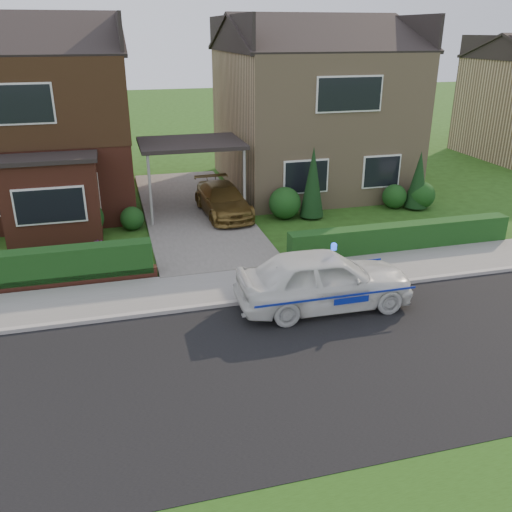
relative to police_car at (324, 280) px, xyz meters
name	(u,v)px	position (x,y,z in m)	size (l,w,h in m)	color
ground	(276,370)	(-1.98, -2.40, -0.76)	(120.00, 120.00, 0.00)	#214412
road	(276,370)	(-1.98, -2.40, -0.76)	(60.00, 6.00, 0.02)	black
kerb	(242,302)	(-1.98, 0.65, -0.70)	(60.00, 0.16, 0.12)	#9E9993
sidewalk	(233,285)	(-1.98, 1.70, -0.71)	(60.00, 2.00, 0.10)	slate
driveway	(194,211)	(-1.98, 8.60, -0.70)	(3.80, 12.00, 0.12)	#666059
house_left	(29,108)	(-7.76, 11.50, 3.05)	(7.50, 9.53, 7.25)	brown
house_right	(311,102)	(3.82, 11.59, 2.90)	(7.50, 8.06, 7.25)	tan
carport_link	(191,144)	(-1.98, 8.55, 1.90)	(3.80, 3.00, 2.77)	black
dwarf_wall	(13,287)	(-7.78, 2.90, -0.58)	(7.70, 0.25, 0.36)	brown
hedge_left	(15,290)	(-7.78, 3.05, -0.76)	(7.50, 0.55, 0.90)	#123B16
hedge_right	(400,250)	(3.82, 2.95, -0.76)	(7.50, 0.55, 0.80)	#123B16
shrub_left_mid	(84,218)	(-5.98, 6.90, -0.10)	(1.32, 1.32, 1.32)	#123B16
shrub_left_near	(132,218)	(-4.38, 7.20, -0.34)	(0.84, 0.84, 0.84)	#123B16
shrub_right_near	(285,203)	(1.22, 7.00, -0.16)	(1.20, 1.20, 1.20)	#123B16
shrub_right_mid	(394,196)	(5.82, 7.10, -0.28)	(0.96, 0.96, 0.96)	#123B16
shrub_right_far	(421,195)	(6.82, 6.80, -0.22)	(1.08, 1.08, 1.08)	#123B16
conifer_a	(313,184)	(2.22, 6.80, 0.54)	(0.90, 0.90, 2.60)	black
conifer_b	(418,182)	(6.62, 6.80, 0.34)	(0.90, 0.90, 2.20)	black
police_car	(324,280)	(0.00, 0.00, 0.00)	(4.10, 4.50, 1.68)	silver
driveway_car	(223,200)	(-0.98, 7.76, -0.08)	(1.57, 3.87, 1.12)	brown
potted_plant_c	(102,255)	(-5.43, 3.94, -0.33)	(0.48, 0.48, 0.86)	gray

